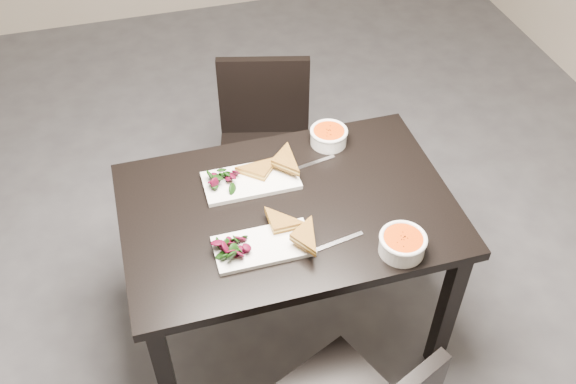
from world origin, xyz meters
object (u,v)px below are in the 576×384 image
at_px(table, 288,224).
at_px(chair_far, 265,139).
at_px(plate_far, 251,181).
at_px(soup_bowl_near, 403,243).
at_px(plate_near, 263,246).
at_px(soup_bowl_far, 329,135).

distance_m(table, chair_far, 0.73).
xyz_separation_m(table, plate_far, (-0.10, 0.16, 0.11)).
height_order(chair_far, soup_bowl_near, chair_far).
relative_size(table, soup_bowl_near, 7.44).
height_order(table, plate_near, plate_near).
relative_size(chair_far, soup_bowl_near, 5.27).
distance_m(chair_far, plate_far, 0.64).
relative_size(table, plate_far, 3.39).
bearing_deg(soup_bowl_near, plate_far, 131.24).
relative_size(table, chair_far, 1.41).
bearing_deg(plate_far, soup_bowl_near, -48.76).
bearing_deg(table, plate_far, 122.52).
xyz_separation_m(plate_near, soup_bowl_far, (0.39, 0.46, 0.03)).
bearing_deg(table, soup_bowl_near, -45.06).
height_order(table, soup_bowl_far, soup_bowl_far).
bearing_deg(table, chair_far, 83.00).
xyz_separation_m(chair_far, plate_far, (-0.19, -0.55, 0.27)).
distance_m(chair_far, soup_bowl_near, 1.08).
bearing_deg(chair_far, plate_near, -89.78).
bearing_deg(table, plate_near, -128.83).
bearing_deg(chair_far, table, -82.51).
bearing_deg(chair_far, soup_bowl_near, -63.10).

